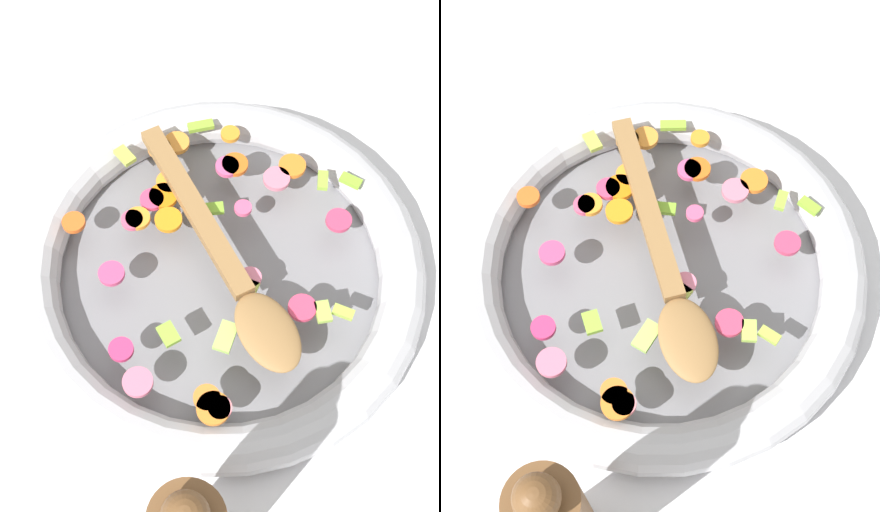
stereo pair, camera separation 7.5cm
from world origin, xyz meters
TOP-DOWN VIEW (x-y plane):
  - ground_plane at (0.00, 0.00)m, footprint 4.00×4.00m
  - skillet at (0.00, 0.00)m, footprint 0.44×0.44m
  - chopped_vegetables at (-0.02, 0.02)m, footprint 0.33×0.36m
  - wooden_spoon at (0.01, -0.02)m, footprint 0.20×0.29m

SIDE VIEW (x-z plane):
  - ground_plane at x=0.00m, z-range 0.00..0.00m
  - skillet at x=0.00m, z-range 0.00..0.05m
  - chopped_vegetables at x=-0.02m, z-range 0.05..0.06m
  - wooden_spoon at x=0.01m, z-range 0.06..0.07m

